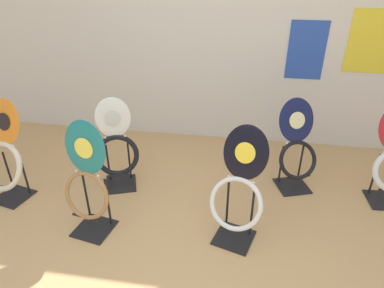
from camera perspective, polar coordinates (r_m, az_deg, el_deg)
The scene contains 6 objects.
wall_back at distance 3.70m, azimuth 4.15°, elevation 19.58°, with size 8.00×0.07×2.60m.
toilet_seat_display_navy_moon at distance 3.19m, azimuth 17.03°, elevation -0.60°, with size 0.42×0.42×0.82m.
toilet_seat_display_white_plain at distance 3.11m, azimuth -12.47°, elevation -0.78°, with size 0.41×0.36×0.87m.
toilet_seat_display_orange_sun at distance 3.31m, azimuth -28.88°, elevation -2.17°, with size 0.47×0.41×0.88m.
toilet_seat_display_jazz_black at distance 2.49m, azimuth 7.86°, elevation -7.40°, with size 0.44×0.42×0.90m.
toilet_seat_display_teal_sax at distance 2.64m, azimuth -17.11°, elevation -5.91°, with size 0.40×0.33×0.92m.
Camera 1 is at (0.32, -1.23, 1.93)m, focal length 32.00 mm.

